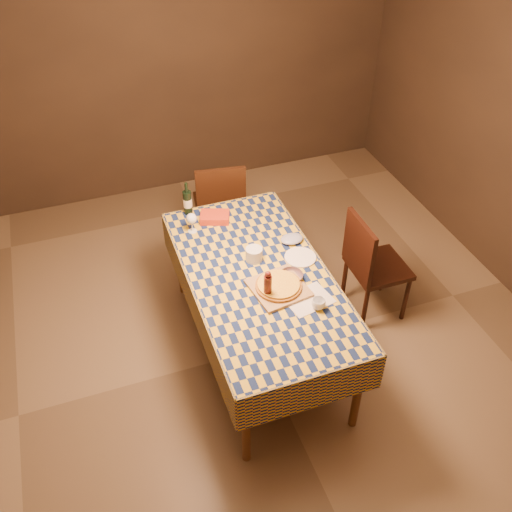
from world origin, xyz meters
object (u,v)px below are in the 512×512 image
at_px(cutting_board, 278,288).
at_px(chair_right, 370,263).
at_px(pizza, 279,285).
at_px(bowl, 291,277).
at_px(wine_bottle, 188,202).
at_px(white_plate, 300,257).
at_px(chair_far, 220,203).
at_px(dining_table, 258,283).

bearing_deg(cutting_board, chair_right, 17.85).
xyz_separation_m(pizza, bowl, (0.12, 0.06, -0.01)).
bearing_deg(wine_bottle, cutting_board, -71.80).
bearing_deg(white_plate, chair_far, 101.33).
distance_m(bowl, white_plate, 0.24).
distance_m(dining_table, chair_right, 0.97).
xyz_separation_m(white_plate, chair_far, (-0.24, 1.19, -0.25)).
relative_size(white_plate, chair_right, 0.24).
relative_size(chair_far, chair_right, 1.00).
bearing_deg(bowl, cutting_board, -153.01).
distance_m(cutting_board, white_plate, 0.36).
bearing_deg(wine_bottle, chair_far, 47.21).
relative_size(wine_bottle, chair_right, 0.29).
height_order(cutting_board, pizza, pizza).
xyz_separation_m(dining_table, wine_bottle, (-0.27, 0.87, 0.18)).
height_order(pizza, chair_far, chair_far).
relative_size(cutting_board, white_plate, 1.54).
bearing_deg(pizza, chair_far, 89.09).
distance_m(pizza, chair_far, 1.47).
height_order(bowl, chair_right, chair_right).
bearing_deg(dining_table, chair_far, 85.49).
bearing_deg(chair_far, white_plate, -78.67).
bearing_deg(white_plate, chair_right, 3.33).
bearing_deg(cutting_board, bowl, 26.99).
distance_m(bowl, chair_right, 0.83).
bearing_deg(wine_bottle, white_plate, -52.84).
relative_size(cutting_board, wine_bottle, 1.26).
bearing_deg(white_plate, dining_table, -168.59).
bearing_deg(chair_right, pizza, -162.15).
height_order(dining_table, white_plate, white_plate).
height_order(bowl, wine_bottle, wine_bottle).
bearing_deg(bowl, pizza, -153.01).
relative_size(dining_table, white_plate, 8.25).
bearing_deg(white_plate, pizza, -136.88).
bearing_deg(dining_table, cutting_board, -66.55).
relative_size(pizza, bowl, 2.49).
bearing_deg(chair_right, white_plate, -176.67).
relative_size(dining_table, cutting_board, 5.36).
relative_size(dining_table, pizza, 4.66).
distance_m(white_plate, chair_right, 0.66).
relative_size(cutting_board, bowl, 2.16).
relative_size(bowl, white_plate, 0.71).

